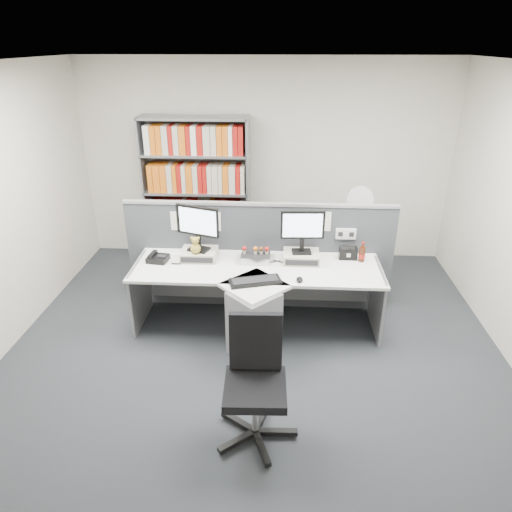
# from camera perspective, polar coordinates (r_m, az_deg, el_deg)

# --- Properties ---
(ground) EXTENTS (5.50, 5.50, 0.00)m
(ground) POSITION_cam_1_polar(r_m,az_deg,el_deg) (4.54, -0.50, -14.15)
(ground) COLOR #303338
(ground) RESTS_ON ground
(room_shell) EXTENTS (5.04, 5.54, 2.72)m
(room_shell) POSITION_cam_1_polar(r_m,az_deg,el_deg) (3.67, -0.60, 8.02)
(room_shell) COLOR beige
(room_shell) RESTS_ON ground
(partition) EXTENTS (3.00, 0.08, 1.27)m
(partition) POSITION_cam_1_polar(r_m,az_deg,el_deg) (5.25, 0.44, 0.09)
(partition) COLOR #3F4147
(partition) RESTS_ON ground
(desk) EXTENTS (2.60, 1.20, 0.72)m
(desk) POSITION_cam_1_polar(r_m,az_deg,el_deg) (4.76, -0.04, -5.34)
(desk) COLOR white
(desk) RESTS_ON ground
(monitor_riser_left) EXTENTS (0.38, 0.31, 0.10)m
(monitor_riser_left) POSITION_cam_1_polar(r_m,az_deg,el_deg) (5.02, -7.03, 0.22)
(monitor_riser_left) COLOR #BEB49E
(monitor_riser_left) RESTS_ON desk
(monitor_riser_right) EXTENTS (0.38, 0.31, 0.10)m
(monitor_riser_right) POSITION_cam_1_polar(r_m,az_deg,el_deg) (4.95, 5.60, -0.10)
(monitor_riser_right) COLOR #BEB49E
(monitor_riser_right) RESTS_ON desk
(monitor_left) EXTENTS (0.47, 0.22, 0.49)m
(monitor_left) POSITION_cam_1_polar(r_m,az_deg,el_deg) (4.89, -7.23, 3.88)
(monitor_left) COLOR black
(monitor_left) RESTS_ON monitor_riser_left
(monitor_right) EXTENTS (0.46, 0.16, 0.46)m
(monitor_right) POSITION_cam_1_polar(r_m,az_deg,el_deg) (4.82, 5.76, 3.42)
(monitor_right) COLOR black
(monitor_right) RESTS_ON monitor_riser_right
(desktop_pc) EXTENTS (0.31, 0.27, 0.08)m
(desktop_pc) POSITION_cam_1_polar(r_m,az_deg,el_deg) (4.95, -0.05, -0.07)
(desktop_pc) COLOR black
(desktop_pc) RESTS_ON desk
(figurines) EXTENTS (0.29, 0.05, 0.09)m
(figurines) POSITION_cam_1_polar(r_m,az_deg,el_deg) (4.90, 0.12, 0.81)
(figurines) COLOR #BEB49E
(figurines) RESTS_ON desktop_pc
(keyboard) EXTENTS (0.53, 0.32, 0.03)m
(keyboard) POSITION_cam_1_polar(r_m,az_deg,el_deg) (4.51, -0.12, -3.11)
(keyboard) COLOR black
(keyboard) RESTS_ON desk
(mouse) EXTENTS (0.06, 0.10, 0.04)m
(mouse) POSITION_cam_1_polar(r_m,az_deg,el_deg) (4.55, 5.40, -2.90)
(mouse) COLOR black
(mouse) RESTS_ON desk
(desk_phone) EXTENTS (0.23, 0.21, 0.09)m
(desk_phone) POSITION_cam_1_polar(r_m,az_deg,el_deg) (5.05, -12.06, -0.26)
(desk_phone) COLOR black
(desk_phone) RESTS_ON desk
(desk_calendar) EXTENTS (0.09, 0.07, 0.11)m
(desk_calendar) POSITION_cam_1_polar(r_m,az_deg,el_deg) (4.95, -9.83, -0.39)
(desk_calendar) COLOR black
(desk_calendar) RESTS_ON desk
(plush_toy) EXTENTS (0.11, 0.11, 0.19)m
(plush_toy) POSITION_cam_1_polar(r_m,az_deg,el_deg) (4.90, -7.48, 1.20)
(plush_toy) COLOR #A38F36
(plush_toy) RESTS_ON monitor_riser_left
(speaker) EXTENTS (0.19, 0.11, 0.13)m
(speaker) POSITION_cam_1_polar(r_m,az_deg,el_deg) (5.08, 11.28, 0.35)
(speaker) COLOR black
(speaker) RESTS_ON desk
(cola_bottle) EXTENTS (0.07, 0.07, 0.22)m
(cola_bottle) POSITION_cam_1_polar(r_m,az_deg,el_deg) (5.04, 12.93, 0.22)
(cola_bottle) COLOR #3F190A
(cola_bottle) RESTS_ON desk
(shelving_unit) EXTENTS (1.41, 0.40, 2.00)m
(shelving_unit) POSITION_cam_1_polar(r_m,az_deg,el_deg) (6.34, -7.24, 7.56)
(shelving_unit) COLOR gray
(shelving_unit) RESTS_ON ground
(filing_cabinet) EXTENTS (0.45, 0.61, 0.70)m
(filing_cabinet) POSITION_cam_1_polar(r_m,az_deg,el_deg) (6.12, 12.04, 0.24)
(filing_cabinet) COLOR gray
(filing_cabinet) RESTS_ON ground
(desk_fan) EXTENTS (0.33, 0.20, 0.56)m
(desk_fan) POSITION_cam_1_polar(r_m,az_deg,el_deg) (5.87, 12.65, 6.44)
(desk_fan) COLOR white
(desk_fan) RESTS_ON filing_cabinet
(office_chair) EXTENTS (0.63, 0.66, 0.99)m
(office_chair) POSITION_cam_1_polar(r_m,az_deg,el_deg) (3.66, -0.08, -14.71)
(office_chair) COLOR silver
(office_chair) RESTS_ON ground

